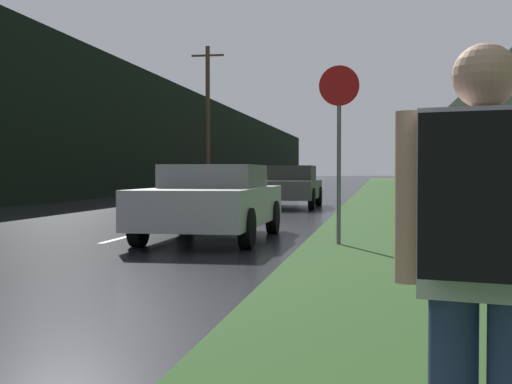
{
  "coord_description": "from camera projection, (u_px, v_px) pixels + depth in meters",
  "views": [
    {
      "loc": [
        4.64,
        -0.62,
        1.2
      ],
      "look_at": [
        2.22,
        13.67,
        0.82
      ],
      "focal_mm": 50.0,
      "sensor_mm": 36.0,
      "label": 1
    }
  ],
  "objects": [
    {
      "name": "grass_verge",
      "position": [
        409.0,
        194.0,
        39.77
      ],
      "size": [
        6.0,
        240.0,
        0.02
      ],
      "primitive_type": "cube",
      "color": "#2D5123",
      "rests_on": "ground_plane"
    },
    {
      "name": "stop_sign",
      "position": [
        339.0,
        136.0,
        11.82
      ],
      "size": [
        0.67,
        0.07,
        2.99
      ],
      "color": "slate",
      "rests_on": "ground_plane"
    },
    {
      "name": "treeline_near_side",
      "position": [
        492.0,
        135.0,
        48.52
      ],
      "size": [
        2.0,
        140.0,
        7.63
      ],
      "primitive_type": "cube",
      "color": "black",
      "rests_on": "ground_plane"
    },
    {
      "name": "utility_pole_far",
      "position": [
        208.0,
        118.0,
        38.93
      ],
      "size": [
        1.8,
        0.24,
        8.12
      ],
      "color": "#4C3823",
      "rests_on": "ground_plane"
    },
    {
      "name": "lane_stripe_d",
      "position": [
        213.0,
        215.0,
        20.5
      ],
      "size": [
        0.12,
        3.0,
        0.01
      ],
      "primitive_type": "cube",
      "color": "silver",
      "rests_on": "ground_plane"
    },
    {
      "name": "treeline_far_side",
      "position": [
        182.0,
        141.0,
        52.18
      ],
      "size": [
        2.0,
        140.0,
        7.12
      ],
      "primitive_type": "cube",
      "color": "black",
      "rests_on": "ground_plane"
    },
    {
      "name": "lane_stripe_e",
      "position": [
        254.0,
        204.0,
        27.4
      ],
      "size": [
        0.12,
        3.0,
        0.01
      ],
      "primitive_type": "cube",
      "color": "silver",
      "rests_on": "ground_plane"
    },
    {
      "name": "car_passing_far",
      "position": [
        292.0,
        186.0,
        24.92
      ],
      "size": [
        1.88,
        4.64,
        1.46
      ],
      "rotation": [
        0.0,
        0.0,
        3.14
      ],
      "color": "#4C514C",
      "rests_on": "ground_plane"
    },
    {
      "name": "hitchhiker_with_backpack",
      "position": [
        482.0,
        264.0,
        2.18
      ],
      "size": [
        0.54,
        0.46,
        1.61
      ],
      "rotation": [
        0.0,
        0.0,
        -0.25
      ],
      "color": "navy",
      "rests_on": "ground_plane"
    },
    {
      "name": "lane_stripe_c",
      "position": [
        130.0,
        236.0,
        13.6
      ],
      "size": [
        0.12,
        3.0,
        0.01
      ],
      "primitive_type": "cube",
      "color": "silver",
      "rests_on": "ground_plane"
    },
    {
      "name": "car_passing_near",
      "position": [
        213.0,
        201.0,
        12.91
      ],
      "size": [
        2.0,
        4.63,
        1.35
      ],
      "rotation": [
        0.0,
        0.0,
        3.14
      ],
      "color": "#BCBCBC",
      "rests_on": "ground_plane"
    }
  ]
}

